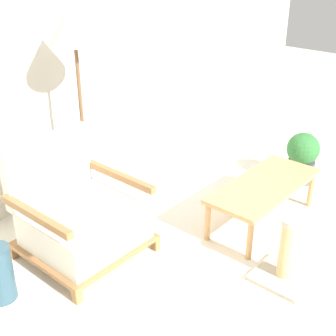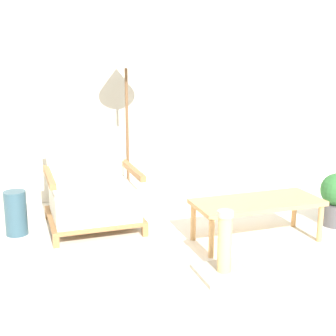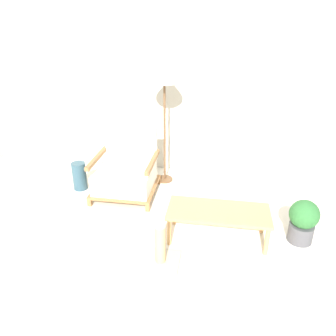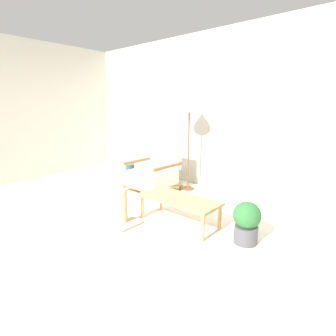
{
  "view_description": "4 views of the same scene",
  "coord_description": "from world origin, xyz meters",
  "px_view_note": "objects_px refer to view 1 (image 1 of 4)",
  "views": [
    {
      "loc": [
        -2.14,
        -0.79,
        2.05
      ],
      "look_at": [
        0.16,
        1.19,
        0.55
      ],
      "focal_mm": 50.0,
      "sensor_mm": 36.0,
      "label": 1
    },
    {
      "loc": [
        -1.09,
        -2.43,
        1.47
      ],
      "look_at": [
        0.16,
        1.19,
        0.55
      ],
      "focal_mm": 50.0,
      "sensor_mm": 36.0,
      "label": 2
    },
    {
      "loc": [
        0.7,
        -2.13,
        2.17
      ],
      "look_at": [
        0.16,
        1.19,
        0.55
      ],
      "focal_mm": 35.0,
      "sensor_mm": 36.0,
      "label": 3
    },
    {
      "loc": [
        2.68,
        -1.71,
        1.46
      ],
      "look_at": [
        0.16,
        1.19,
        0.55
      ],
      "focal_mm": 28.0,
      "sensor_mm": 36.0,
      "label": 4
    }
  ],
  "objects_px": {
    "coffee_table": "(264,188)",
    "scratching_post": "(285,262)",
    "floor_lamp": "(75,33)",
    "potted_plant": "(302,156)",
    "armchair": "(79,217)"
  },
  "relations": [
    {
      "from": "floor_lamp",
      "to": "potted_plant",
      "type": "xyz_separation_m",
      "value": [
        1.61,
        -1.11,
        -1.19
      ]
    },
    {
      "from": "armchair",
      "to": "potted_plant",
      "type": "bearing_deg",
      "value": -18.46
    },
    {
      "from": "armchair",
      "to": "floor_lamp",
      "type": "distance_m",
      "value": 1.3
    },
    {
      "from": "coffee_table",
      "to": "scratching_post",
      "type": "distance_m",
      "value": 0.72
    },
    {
      "from": "armchair",
      "to": "potted_plant",
      "type": "relative_size",
      "value": 1.75
    },
    {
      "from": "scratching_post",
      "to": "potted_plant",
      "type": "bearing_deg",
      "value": 22.59
    },
    {
      "from": "coffee_table",
      "to": "scratching_post",
      "type": "relative_size",
      "value": 2.23
    },
    {
      "from": "floor_lamp",
      "to": "scratching_post",
      "type": "bearing_deg",
      "value": -81.64
    },
    {
      "from": "floor_lamp",
      "to": "potted_plant",
      "type": "bearing_deg",
      "value": -34.43
    },
    {
      "from": "armchair",
      "to": "scratching_post",
      "type": "xyz_separation_m",
      "value": [
        0.68,
        -1.25,
        -0.15
      ]
    },
    {
      "from": "armchair",
      "to": "scratching_post",
      "type": "bearing_deg",
      "value": -61.56
    },
    {
      "from": "armchair",
      "to": "floor_lamp",
      "type": "xyz_separation_m",
      "value": [
        0.43,
        0.42,
        1.15
      ]
    },
    {
      "from": "floor_lamp",
      "to": "scratching_post",
      "type": "relative_size",
      "value": 3.54
    },
    {
      "from": "floor_lamp",
      "to": "coffee_table",
      "type": "bearing_deg",
      "value": -57.67
    },
    {
      "from": "armchair",
      "to": "floor_lamp",
      "type": "height_order",
      "value": "floor_lamp"
    }
  ]
}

